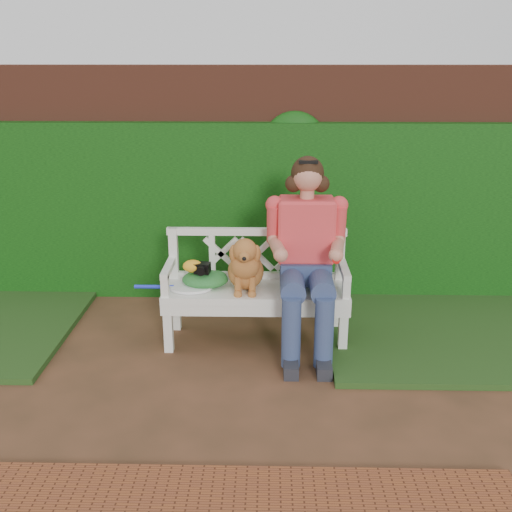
{
  "coord_description": "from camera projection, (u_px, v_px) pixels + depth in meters",
  "views": [
    {
      "loc": [
        0.62,
        -3.89,
        2.28
      ],
      "look_at": [
        0.51,
        0.67,
        0.75
      ],
      "focal_mm": 42.0,
      "sensor_mm": 36.0,
      "label": 1
    }
  ],
  "objects": [
    {
      "name": "dog",
      "position": [
        246.0,
        262.0,
        4.77
      ],
      "size": [
        0.45,
        0.51,
        0.47
      ],
      "primitive_type": null,
      "rotation": [
        0.0,
        0.0,
        0.4
      ],
      "color": "#B86D2C",
      "rests_on": "garden_bench"
    },
    {
      "name": "garden_bench",
      "position": [
        256.0,
        314.0,
        4.97
      ],
      "size": [
        1.64,
        0.77,
        0.48
      ],
      "primitive_type": null,
      "rotation": [
        0.0,
        0.0,
        -0.11
      ],
      "color": "white",
      "rests_on": "ground"
    },
    {
      "name": "grass_right",
      "position": [
        473.0,
        328.0,
        5.22
      ],
      "size": [
        2.6,
        2.0,
        0.05
      ],
      "primitive_type": "cube",
      "color": "#203D16",
      "rests_on": "ground"
    },
    {
      "name": "seated_woman",
      "position": [
        306.0,
        252.0,
        4.77
      ],
      "size": [
        0.96,
        1.08,
        1.59
      ],
      "primitive_type": null,
      "rotation": [
        0.0,
        0.0,
        0.38
      ],
      "color": "#E0485F",
      "rests_on": "ground"
    },
    {
      "name": "brick_wall",
      "position": [
        207.0,
        182.0,
        5.88
      ],
      "size": [
        10.0,
        0.3,
        2.2
      ],
      "primitive_type": "cube",
      "color": "brown",
      "rests_on": "ground"
    },
    {
      "name": "tennis_racket",
      "position": [
        187.0,
        287.0,
        4.86
      ],
      "size": [
        0.72,
        0.5,
        0.03
      ],
      "primitive_type": null,
      "rotation": [
        0.0,
        0.0,
        -0.36
      ],
      "color": "#E8EBCA",
      "rests_on": "garden_bench"
    },
    {
      "name": "camera_item",
      "position": [
        202.0,
        268.0,
        4.84
      ],
      "size": [
        0.14,
        0.11,
        0.08
      ],
      "primitive_type": "cube",
      "rotation": [
        0.0,
        0.0,
        -0.14
      ],
      "color": "black",
      "rests_on": "green_bag"
    },
    {
      "name": "ivy_hedge",
      "position": [
        205.0,
        212.0,
        5.75
      ],
      "size": [
        10.0,
        0.18,
        1.7
      ],
      "primitive_type": "cube",
      "color": "#1A6213",
      "rests_on": "ground"
    },
    {
      "name": "ground",
      "position": [
        185.0,
        380.0,
        4.43
      ],
      "size": [
        60.0,
        60.0,
        0.0
      ],
      "primitive_type": "plane",
      "color": "#432D1C"
    },
    {
      "name": "baseball_glove",
      "position": [
        193.0,
        266.0,
        4.85
      ],
      "size": [
        0.18,
        0.14,
        0.1
      ],
      "primitive_type": "ellipsoid",
      "rotation": [
        0.0,
        0.0,
        -0.12
      ],
      "color": "orange",
      "rests_on": "green_bag"
    },
    {
      "name": "green_bag",
      "position": [
        205.0,
        279.0,
        4.9
      ],
      "size": [
        0.45,
        0.4,
        0.13
      ],
      "primitive_type": null,
      "rotation": [
        0.0,
        0.0,
        0.35
      ],
      "color": "#278431",
      "rests_on": "garden_bench"
    }
  ]
}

